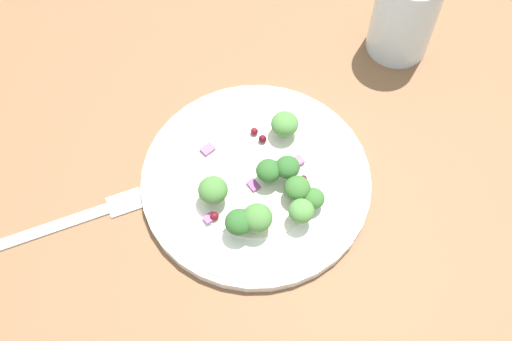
# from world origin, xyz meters

# --- Properties ---
(ground_plane) EXTENTS (1.80, 1.80, 0.02)m
(ground_plane) POSITION_xyz_m (0.00, 0.00, -0.01)
(ground_plane) COLOR brown
(plate) EXTENTS (0.24, 0.24, 0.02)m
(plate) POSITION_xyz_m (-0.02, 0.01, 0.01)
(plate) COLOR white
(plate) RESTS_ON ground_plane
(dressing_pool) EXTENTS (0.14, 0.14, 0.00)m
(dressing_pool) POSITION_xyz_m (-0.02, 0.01, 0.01)
(dressing_pool) COLOR white
(dressing_pool) RESTS_ON plate
(broccoli_floret_0) EXTENTS (0.03, 0.03, 0.03)m
(broccoli_floret_0) POSITION_xyz_m (-0.05, -0.03, 0.03)
(broccoli_floret_0) COLOR #ADD18E
(broccoli_floret_0) RESTS_ON plate
(broccoli_floret_1) EXTENTS (0.03, 0.03, 0.03)m
(broccoli_floret_1) POSITION_xyz_m (-0.04, 0.06, 0.03)
(broccoli_floret_1) COLOR #8EB77A
(broccoli_floret_1) RESTS_ON plate
(broccoli_floret_2) EXTENTS (0.03, 0.03, 0.03)m
(broccoli_floret_2) POSITION_xyz_m (-0.08, -0.03, 0.03)
(broccoli_floret_2) COLOR #ADD18E
(broccoli_floret_2) RESTS_ON plate
(broccoli_floret_3) EXTENTS (0.03, 0.03, 0.03)m
(broccoli_floret_3) POSITION_xyz_m (-0.08, 0.04, 0.03)
(broccoli_floret_3) COLOR #9EC684
(broccoli_floret_3) RESTS_ON plate
(broccoli_floret_4) EXTENTS (0.03, 0.03, 0.03)m
(broccoli_floret_4) POSITION_xyz_m (-0.03, 0.00, 0.03)
(broccoli_floret_4) COLOR #ADD18E
(broccoli_floret_4) RESTS_ON plate
(broccoli_floret_5) EXTENTS (0.03, 0.03, 0.03)m
(broccoli_floret_5) POSITION_xyz_m (-0.03, -0.02, 0.03)
(broccoli_floret_5) COLOR #9EC684
(broccoli_floret_5) RESTS_ON plate
(broccoli_floret_6) EXTENTS (0.03, 0.03, 0.03)m
(broccoli_floret_6) POSITION_xyz_m (-0.08, 0.02, 0.03)
(broccoli_floret_6) COLOR #ADD18E
(broccoli_floret_6) RESTS_ON plate
(broccoli_floret_7) EXTENTS (0.03, 0.03, 0.03)m
(broccoli_floret_7) POSITION_xyz_m (0.03, -0.02, 0.03)
(broccoli_floret_7) COLOR #8EB77A
(broccoli_floret_7) RESTS_ON plate
(broccoli_floret_8) EXTENTS (0.02, 0.02, 0.02)m
(broccoli_floret_8) POSITION_xyz_m (-0.06, -0.04, 0.03)
(broccoli_floret_8) COLOR #8EB77A
(broccoli_floret_8) RESTS_ON plate
(cranberry_0) EXTENTS (0.01, 0.01, 0.01)m
(cranberry_0) POSITION_xyz_m (0.02, 0.00, 0.02)
(cranberry_0) COLOR #4C0A14
(cranberry_0) RESTS_ON plate
(cranberry_1) EXTENTS (0.01, 0.01, 0.01)m
(cranberry_1) POSITION_xyz_m (-0.06, 0.06, 0.02)
(cranberry_1) COLOR maroon
(cranberry_1) RESTS_ON plate
(cranberry_2) EXTENTS (0.01, 0.01, 0.01)m
(cranberry_2) POSITION_xyz_m (0.03, 0.01, 0.02)
(cranberry_2) COLOR maroon
(cranberry_2) RESTS_ON plate
(cranberry_3) EXTENTS (0.01, 0.01, 0.01)m
(cranberry_3) POSITION_xyz_m (-0.03, -0.04, 0.02)
(cranberry_3) COLOR #4C0A14
(cranberry_3) RESTS_ON plate
(cranberry_4) EXTENTS (0.01, 0.01, 0.01)m
(cranberry_4) POSITION_xyz_m (-0.05, -0.04, 0.02)
(cranberry_4) COLOR maroon
(cranberry_4) RESTS_ON plate
(onion_bit_0) EXTENTS (0.01, 0.02, 0.00)m
(onion_bit_0) POSITION_xyz_m (-0.01, -0.03, 0.02)
(onion_bit_0) COLOR #934C84
(onion_bit_0) RESTS_ON plate
(onion_bit_1) EXTENTS (0.02, 0.01, 0.00)m
(onion_bit_1) POSITION_xyz_m (-0.03, 0.02, 0.02)
(onion_bit_1) COLOR #843D75
(onion_bit_1) RESTS_ON plate
(onion_bit_2) EXTENTS (0.01, 0.01, 0.00)m
(onion_bit_2) POSITION_xyz_m (-0.06, 0.06, 0.02)
(onion_bit_2) COLOR #934C84
(onion_bit_2) RESTS_ON plate
(onion_bit_3) EXTENTS (0.01, 0.02, 0.00)m
(onion_bit_3) POSITION_xyz_m (-0.05, -0.03, 0.02)
(onion_bit_3) COLOR #A35B93
(onion_bit_3) RESTS_ON plate
(onion_bit_4) EXTENTS (0.02, 0.02, 0.00)m
(onion_bit_4) POSITION_xyz_m (0.02, 0.06, 0.02)
(onion_bit_4) COLOR #A35B93
(onion_bit_4) RESTS_ON plate
(onion_bit_5) EXTENTS (0.01, 0.01, 0.00)m
(onion_bit_5) POSITION_xyz_m (-0.07, 0.03, 0.02)
(onion_bit_5) COLOR #934C84
(onion_bit_5) RESTS_ON plate
(fork) EXTENTS (0.06, 0.18, 0.01)m
(fork) POSITION_xyz_m (-0.05, 0.21, 0.00)
(fork) COLOR silver
(fork) RESTS_ON ground_plane
(water_glass) EXTENTS (0.07, 0.07, 0.11)m
(water_glass) POSITION_xyz_m (0.14, -0.18, 0.05)
(water_glass) COLOR silver
(water_glass) RESTS_ON ground_plane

